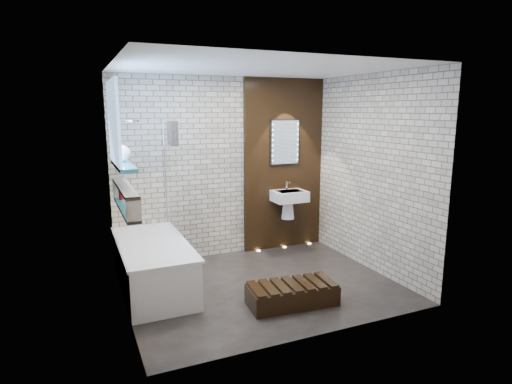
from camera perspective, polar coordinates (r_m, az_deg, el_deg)
name	(u,v)px	position (r m, az deg, el deg)	size (l,w,h in m)	color
ground	(261,285)	(5.38, 0.65, -12.40)	(3.20, 3.20, 0.00)	black
room_shell	(261,182)	(5.01, 0.69, 1.38)	(3.24, 3.20, 2.60)	gray
walnut_panel	(284,165)	(6.55, 3.72, 3.64)	(1.30, 0.06, 2.60)	black
clerestory_window	(116,132)	(4.88, -18.30, 7.69)	(0.18, 1.00, 0.94)	#7FADE0
display_niche	(126,198)	(4.77, -17.10, -0.81)	(0.14, 1.30, 0.26)	teal
bathtub	(153,265)	(5.35, -13.64, -9.52)	(0.79, 1.74, 0.70)	white
bath_screen	(171,177)	(5.58, -11.30, 1.96)	(0.01, 0.78, 1.40)	white
towel	(173,133)	(5.35, -11.13, 7.73)	(0.09, 0.23, 0.30)	black
shower_head	(133,121)	(5.50, -16.15, 9.15)	(0.18, 0.18, 0.02)	silver
washbasin	(289,200)	(6.46, 4.46, -1.07)	(0.50, 0.36, 0.58)	white
led_mirror	(285,142)	(6.48, 3.91, 6.67)	(0.50, 0.02, 0.70)	black
walnut_step	(292,295)	(4.88, 4.86, -13.59)	(0.98, 0.44, 0.22)	black
niche_bottles	(124,199)	(4.91, -17.27, -0.88)	(0.06, 0.90, 0.15)	#996817
sill_vases	(122,153)	(5.09, -17.56, 4.97)	(0.19, 0.19, 0.19)	white
floor_uplights	(285,247)	(6.78, 3.86, -7.36)	(0.96, 0.06, 0.01)	#FFD899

